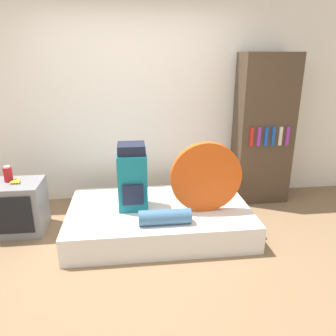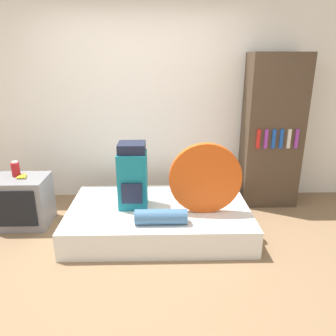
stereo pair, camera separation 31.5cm
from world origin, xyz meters
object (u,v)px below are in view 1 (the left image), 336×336
object	(u,v)px
television	(16,207)
bookshelf	(263,130)
backpack	(132,177)
sleeping_roll	(165,217)
canister	(8,174)
tent_bag	(206,177)

from	to	relation	value
television	bookshelf	bearing A→B (deg)	10.63
backpack	bookshelf	distance (m)	1.90
sleeping_roll	backpack	bearing A→B (deg)	125.70
television	canister	xyz separation A→B (m)	(-0.05, 0.06, 0.37)
backpack	bookshelf	bearing A→B (deg)	22.51
backpack	tent_bag	distance (m)	0.79
tent_bag	backpack	bearing A→B (deg)	167.73
sleeping_roll	bookshelf	xyz separation A→B (m)	(1.42, 1.14, 0.60)
television	canister	world-z (taller)	canister
sleeping_roll	tent_bag	bearing A→B (deg)	29.04
television	canister	bearing A→B (deg)	128.10
backpack	television	xyz separation A→B (m)	(-1.30, 0.15, -0.35)
sleeping_roll	television	bearing A→B (deg)	160.26
tent_bag	bookshelf	xyz separation A→B (m)	(0.96, 0.88, 0.29)
tent_bag	canister	world-z (taller)	tent_bag
bookshelf	television	bearing A→B (deg)	-169.37
tent_bag	bookshelf	bearing A→B (deg)	42.68
backpack	television	size ratio (longest dim) A/B	1.20
backpack	canister	size ratio (longest dim) A/B	4.10
canister	bookshelf	bearing A→B (deg)	9.30
bookshelf	canister	bearing A→B (deg)	-170.70
tent_bag	canister	bearing A→B (deg)	169.81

